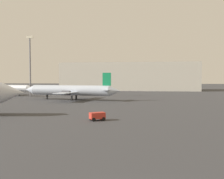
% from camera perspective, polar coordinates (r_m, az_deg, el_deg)
% --- Properties ---
extents(airplane_far_left, '(32.41, 20.02, 8.40)m').
position_cam_1_polar(airplane_far_left, '(80.05, -9.18, -0.19)').
color(airplane_far_left, '#B2BCCC').
rests_on(airplane_far_left, ground_plane).
extents(airplane_far_right, '(26.73, 16.50, 9.27)m').
position_cam_1_polar(airplane_far_right, '(106.61, -23.00, 0.33)').
color(airplane_far_right, silver).
rests_on(airplane_far_right, ground_plane).
extents(baggage_cart, '(2.72, 2.38, 1.30)m').
position_cam_1_polar(baggage_cart, '(41.17, -3.31, -5.89)').
color(baggage_cart, red).
rests_on(baggage_cart, ground_plane).
extents(light_mast_left, '(2.40, 0.50, 21.98)m').
position_cam_1_polar(light_mast_left, '(97.49, -17.82, 5.66)').
color(light_mast_left, slate).
rests_on(light_mast_left, ground_plane).
extents(terminal_building, '(74.84, 20.42, 15.23)m').
position_cam_1_polar(terminal_building, '(144.13, 3.81, 2.88)').
color(terminal_building, beige).
rests_on(terminal_building, ground_plane).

